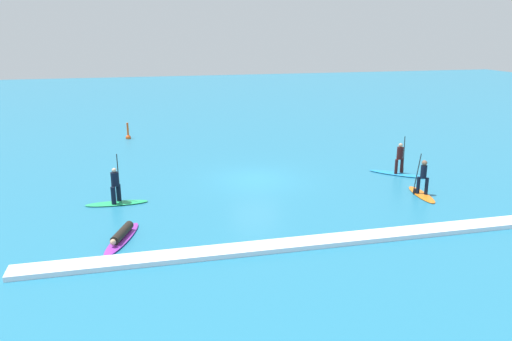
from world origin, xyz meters
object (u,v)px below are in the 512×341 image
(surfer_on_blue_board, at_px, (399,167))
(marker_buoy, at_px, (128,135))
(surfer_on_green_board, at_px, (116,194))
(surfer_on_orange_board, at_px, (422,185))
(surfer_on_purple_board, at_px, (122,236))

(surfer_on_blue_board, height_order, marker_buoy, surfer_on_blue_board)
(surfer_on_blue_board, distance_m, surfer_on_green_board, 14.90)
(surfer_on_orange_board, height_order, marker_buoy, surfer_on_orange_board)
(surfer_on_green_board, xyz_separation_m, surfer_on_orange_board, (14.17, -2.12, 0.03))
(surfer_on_orange_board, bearing_deg, marker_buoy, 47.00)
(surfer_on_green_board, height_order, surfer_on_purple_board, surfer_on_green_board)
(surfer_on_blue_board, distance_m, marker_buoy, 19.32)
(surfer_on_green_board, height_order, surfer_on_orange_board, surfer_on_green_board)
(surfer_on_blue_board, bearing_deg, surfer_on_green_board, -132.72)
(surfer_on_green_board, height_order, marker_buoy, surfer_on_green_board)
(surfer_on_green_board, bearing_deg, surfer_on_blue_board, 5.71)
(surfer_on_blue_board, distance_m, surfer_on_orange_board, 3.49)
(surfer_on_orange_board, xyz_separation_m, marker_buoy, (-13.71, 16.32, -0.25))
(surfer_on_purple_board, height_order, marker_buoy, marker_buoy)
(marker_buoy, bearing_deg, surfer_on_purple_board, -90.52)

